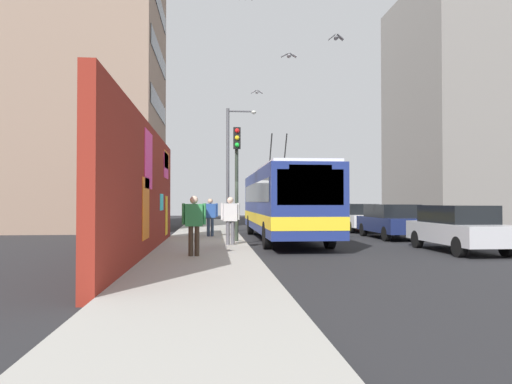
% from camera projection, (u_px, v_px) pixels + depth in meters
% --- Properties ---
extents(ground_plane, '(80.00, 80.00, 0.00)m').
position_uv_depth(ground_plane, '(245.00, 245.00, 19.00)').
color(ground_plane, '#232326').
extents(sidewalk_slab, '(48.00, 3.20, 0.15)m').
position_uv_depth(sidewalk_slab, '(205.00, 243.00, 18.85)').
color(sidewalk_slab, '#9E9B93').
rests_on(sidewalk_slab, ground_plane).
extents(graffiti_wall, '(13.96, 0.32, 4.06)m').
position_uv_depth(graffiti_wall, '(146.00, 191.00, 14.75)').
color(graffiti_wall, maroon).
rests_on(graffiti_wall, ground_plane).
extents(building_far_left, '(9.31, 9.15, 17.78)m').
position_uv_depth(building_far_left, '(83.00, 84.00, 29.32)').
color(building_far_left, gray).
rests_on(building_far_left, ground_plane).
extents(building_far_right, '(10.95, 7.73, 17.51)m').
position_uv_depth(building_far_right, '(456.00, 108.00, 36.11)').
color(building_far_right, gray).
rests_on(building_far_right, ground_plane).
extents(city_bus, '(11.97, 2.56, 4.89)m').
position_uv_depth(city_bus, '(283.00, 201.00, 21.14)').
color(city_bus, navy).
rests_on(city_bus, ground_plane).
extents(parked_car_silver, '(4.57, 1.76, 1.58)m').
position_uv_depth(parked_car_silver, '(458.00, 227.00, 16.29)').
color(parked_car_silver, '#B7B7BC').
rests_on(parked_car_silver, ground_plane).
extents(parked_car_navy, '(4.71, 1.94, 1.58)m').
position_uv_depth(parked_car_navy, '(392.00, 220.00, 22.27)').
color(parked_car_navy, navy).
rests_on(parked_car_navy, ground_plane).
extents(parked_car_white, '(4.55, 1.83, 1.58)m').
position_uv_depth(parked_car_white, '(358.00, 217.00, 27.49)').
color(parked_car_white, white).
rests_on(parked_car_white, ground_plane).
extents(parked_car_red, '(4.07, 1.94, 1.58)m').
position_uv_depth(parked_car_red, '(334.00, 214.00, 32.90)').
color(parked_car_red, '#B21E19').
rests_on(parked_car_red, ground_plane).
extents(pedestrian_near_wall, '(0.23, 0.69, 1.72)m').
position_uv_depth(pedestrian_near_wall, '(194.00, 220.00, 13.74)').
color(pedestrian_near_wall, '#3F3326').
rests_on(pedestrian_near_wall, sidewalk_slab).
extents(pedestrian_at_curb, '(0.23, 0.69, 1.72)m').
position_uv_depth(pedestrian_at_curb, '(230.00, 217.00, 17.33)').
color(pedestrian_at_curb, '#595960').
rests_on(pedestrian_at_curb, sidewalk_slab).
extents(pedestrian_midblock, '(0.23, 0.68, 1.69)m').
position_uv_depth(pedestrian_midblock, '(210.00, 214.00, 21.52)').
color(pedestrian_midblock, '#2D3F59').
rests_on(pedestrian_midblock, sidewalk_slab).
extents(traffic_light, '(0.49, 0.28, 4.49)m').
position_uv_depth(traffic_light, '(237.00, 165.00, 18.87)').
color(traffic_light, '#2D382D').
rests_on(traffic_light, sidewalk_slab).
extents(street_lamp, '(0.44, 1.69, 6.79)m').
position_uv_depth(street_lamp, '(231.00, 160.00, 26.87)').
color(street_lamp, '#4C4C51').
rests_on(street_lamp, sidewalk_slab).
extents(flying_pigeons, '(6.42, 4.31, 2.84)m').
position_uv_depth(flying_pigeons, '(269.00, 34.00, 17.38)').
color(flying_pigeons, slate).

